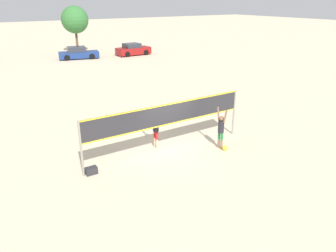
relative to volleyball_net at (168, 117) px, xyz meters
name	(u,v)px	position (x,y,z in m)	size (l,w,h in m)	color
ground_plane	(168,152)	(0.00, 0.00, -1.74)	(200.00, 200.00, 0.00)	beige
volleyball_net	(168,117)	(0.00, 0.00, 0.00)	(8.21, 0.09, 2.36)	gray
player_spiker	(221,128)	(2.31, -1.00, -0.70)	(0.28, 0.69, 2.00)	#8C664C
player_blocker	(156,126)	(-0.23, 0.71, -0.65)	(0.28, 0.70, 2.09)	beige
volleyball	(225,148)	(2.35, -1.31, -1.62)	(0.24, 0.24, 0.24)	yellow
gear_bag	(91,171)	(-3.75, -0.04, -1.59)	(0.47, 0.28, 0.30)	#2D2D33
parked_car_mid	(133,50)	(11.42, 25.75, -1.08)	(4.27, 2.00, 1.47)	maroon
parked_car_far	(78,53)	(4.77, 26.88, -1.11)	(4.84, 2.77, 1.42)	navy
tree_left_cluster	(75,20)	(6.16, 31.30, 2.39)	(3.40, 3.40, 5.85)	brown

